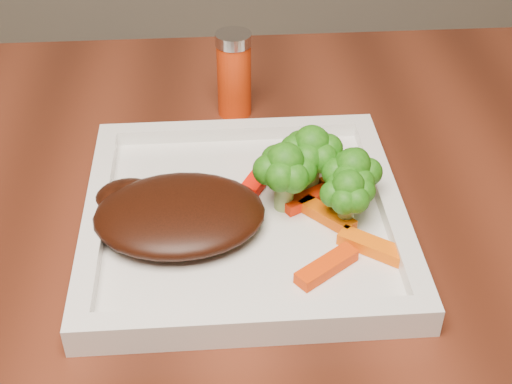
{
  "coord_description": "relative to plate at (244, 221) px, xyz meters",
  "views": [
    {
      "loc": [
        -0.11,
        -0.38,
        1.15
      ],
      "look_at": [
        -0.07,
        0.09,
        0.79
      ],
      "focal_mm": 50.0,
      "sensor_mm": 36.0,
      "label": 1
    }
  ],
  "objects": [
    {
      "name": "broccoli_1",
      "position": [
        0.09,
        0.0,
        0.04
      ],
      "size": [
        0.07,
        0.07,
        0.06
      ],
      "primitive_type": null,
      "rotation": [
        0.0,
        0.0,
        -0.19
      ],
      "color": "#167112",
      "rests_on": "plate"
    },
    {
      "name": "carrot_6",
      "position": [
        0.06,
        0.01,
        0.01
      ],
      "size": [
        0.05,
        0.04,
        0.01
      ],
      "primitive_type": "cube",
      "rotation": [
        0.0,
        0.0,
        0.51
      ],
      "color": "red",
      "rests_on": "plate"
    },
    {
      "name": "carrot_5",
      "position": [
        0.07,
        -0.01,
        0.01
      ],
      "size": [
        0.05,
        0.05,
        0.01
      ],
      "primitive_type": "cube",
      "rotation": [
        0.0,
        0.0,
        -0.83
      ],
      "color": "#E75503",
      "rests_on": "plate"
    },
    {
      "name": "carrot_4",
      "position": [
        0.02,
        0.05,
        0.01
      ],
      "size": [
        0.04,
        0.06,
        0.01
      ],
      "primitive_type": "cube",
      "rotation": [
        0.0,
        0.0,
        1.08
      ],
      "color": "#FF1304",
      "rests_on": "plate"
    },
    {
      "name": "carrot_3",
      "position": [
        0.1,
        0.04,
        0.01
      ],
      "size": [
        0.06,
        0.04,
        0.01
      ],
      "primitive_type": "cube",
      "rotation": [
        0.0,
        0.0,
        0.38
      ],
      "color": "#F44503",
      "rests_on": "plate"
    },
    {
      "name": "steak",
      "position": [
        -0.05,
        -0.01,
        0.02
      ],
      "size": [
        0.14,
        0.11,
        0.03
      ],
      "primitive_type": "ellipsoid",
      "rotation": [
        0.0,
        0.0,
        0.02
      ],
      "color": "black",
      "rests_on": "plate"
    },
    {
      "name": "carrot_0",
      "position": [
        0.06,
        -0.07,
        0.01
      ],
      "size": [
        0.05,
        0.05,
        0.01
      ],
      "primitive_type": "cube",
      "rotation": [
        0.0,
        0.0,
        0.63
      ],
      "color": "#E33703",
      "rests_on": "plate"
    },
    {
      "name": "plate",
      "position": [
        0.0,
        0.0,
        0.0
      ],
      "size": [
        0.27,
        0.27,
        0.01
      ],
      "primitive_type": "cube",
      "color": "white",
      "rests_on": "dining_table"
    },
    {
      "name": "broccoli_3",
      "position": [
        0.03,
        0.01,
        0.04
      ],
      "size": [
        0.08,
        0.08,
        0.06
      ],
      "primitive_type": null,
      "rotation": [
        0.0,
        0.0,
        -0.41
      ],
      "color": "#187613",
      "rests_on": "plate"
    },
    {
      "name": "broccoli_2",
      "position": [
        0.08,
        -0.02,
        0.04
      ],
      "size": [
        0.06,
        0.06,
        0.06
      ],
      "primitive_type": null,
      "rotation": [
        0.0,
        0.0,
        -0.24
      ],
      "color": "#267814",
      "rests_on": "plate"
    },
    {
      "name": "spice_shaker",
      "position": [
        0.0,
        0.19,
        0.04
      ],
      "size": [
        0.04,
        0.04,
        0.09
      ],
      "primitive_type": "cylinder",
      "rotation": [
        0.0,
        0.0,
        0.33
      ],
      "color": "red",
      "rests_on": "dining_table"
    },
    {
      "name": "carrot_1",
      "position": [
        0.1,
        -0.05,
        0.01
      ],
      "size": [
        0.06,
        0.05,
        0.01
      ],
      "primitive_type": "cube",
      "rotation": [
        0.0,
        0.0,
        -0.63
      ],
      "color": "#FB6004",
      "rests_on": "plate"
    },
    {
      "name": "broccoli_0",
      "position": [
        0.06,
        0.03,
        0.04
      ],
      "size": [
        0.07,
        0.07,
        0.07
      ],
      "primitive_type": null,
      "rotation": [
        0.0,
        0.0,
        -0.22
      ],
      "color": "#1F5B0F",
      "rests_on": "plate"
    }
  ]
}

